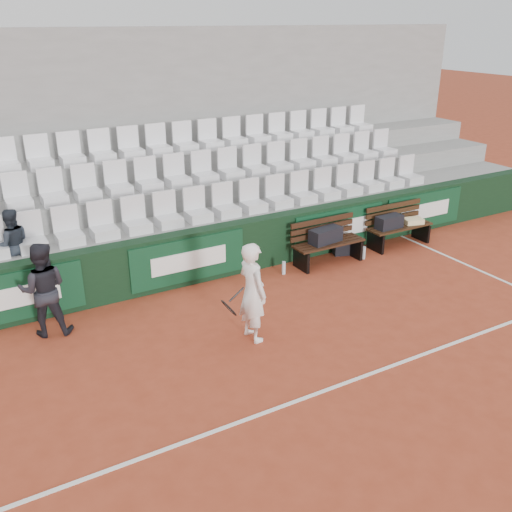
{
  "coord_description": "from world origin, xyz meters",
  "views": [
    {
      "loc": [
        -3.83,
        -5.0,
        4.57
      ],
      "look_at": [
        0.39,
        2.4,
        1.0
      ],
      "focal_mm": 40.0,
      "sensor_mm": 36.0,
      "label": 1
    }
  ],
  "objects_px": {
    "bench_right": "(399,235)",
    "spectator_c": "(8,218)",
    "sports_bag_right": "(389,222)",
    "tennis_player": "(252,292)",
    "water_bottle_near": "(284,268)",
    "water_bottle_far": "(364,253)",
    "sports_bag_left": "(326,235)",
    "sports_bag_ground": "(345,246)",
    "bench_left": "(328,253)",
    "ball_kid": "(43,290)"
  },
  "relations": [
    {
      "from": "bench_left",
      "to": "sports_bag_right",
      "type": "bearing_deg",
      "value": 1.36
    },
    {
      "from": "sports_bag_left",
      "to": "spectator_c",
      "type": "relative_size",
      "value": 0.57
    },
    {
      "from": "water_bottle_near",
      "to": "ball_kid",
      "type": "xyz_separation_m",
      "value": [
        -4.37,
        -0.06,
        0.62
      ]
    },
    {
      "from": "ball_kid",
      "to": "spectator_c",
      "type": "relative_size",
      "value": 1.26
    },
    {
      "from": "bench_left",
      "to": "sports_bag_ground",
      "type": "distance_m",
      "value": 0.66
    },
    {
      "from": "water_bottle_far",
      "to": "tennis_player",
      "type": "distance_m",
      "value": 3.9
    },
    {
      "from": "tennis_player",
      "to": "ball_kid",
      "type": "bearing_deg",
      "value": 147.69
    },
    {
      "from": "bench_right",
      "to": "water_bottle_near",
      "type": "bearing_deg",
      "value": -179.1
    },
    {
      "from": "ball_kid",
      "to": "sports_bag_right",
      "type": "bearing_deg",
      "value": -162.57
    },
    {
      "from": "bench_left",
      "to": "sports_bag_right",
      "type": "xyz_separation_m",
      "value": [
        1.59,
        0.04,
        0.36
      ]
    },
    {
      "from": "sports_bag_right",
      "to": "spectator_c",
      "type": "height_order",
      "value": "spectator_c"
    },
    {
      "from": "sports_bag_right",
      "to": "water_bottle_far",
      "type": "height_order",
      "value": "sports_bag_right"
    },
    {
      "from": "sports_bag_ground",
      "to": "sports_bag_left",
      "type": "bearing_deg",
      "value": -162.38
    },
    {
      "from": "water_bottle_far",
      "to": "bench_right",
      "type": "bearing_deg",
      "value": 10.85
    },
    {
      "from": "bench_left",
      "to": "tennis_player",
      "type": "height_order",
      "value": "tennis_player"
    },
    {
      "from": "sports_bag_ground",
      "to": "water_bottle_near",
      "type": "height_order",
      "value": "sports_bag_ground"
    },
    {
      "from": "sports_bag_right",
      "to": "water_bottle_far",
      "type": "relative_size",
      "value": 2.22
    },
    {
      "from": "water_bottle_far",
      "to": "ball_kid",
      "type": "bearing_deg",
      "value": 178.98
    },
    {
      "from": "bench_right",
      "to": "spectator_c",
      "type": "bearing_deg",
      "value": 172.27
    },
    {
      "from": "water_bottle_far",
      "to": "spectator_c",
      "type": "relative_size",
      "value": 0.22
    },
    {
      "from": "water_bottle_near",
      "to": "tennis_player",
      "type": "height_order",
      "value": "tennis_player"
    },
    {
      "from": "bench_right",
      "to": "sports_bag_left",
      "type": "xyz_separation_m",
      "value": [
        -1.97,
        -0.0,
        0.37
      ]
    },
    {
      "from": "sports_bag_ground",
      "to": "ball_kid",
      "type": "distance_m",
      "value": 6.08
    },
    {
      "from": "sports_bag_right",
      "to": "tennis_player",
      "type": "bearing_deg",
      "value": -157.32
    },
    {
      "from": "tennis_player",
      "to": "spectator_c",
      "type": "distance_m",
      "value": 4.14
    },
    {
      "from": "bench_right",
      "to": "water_bottle_near",
      "type": "xyz_separation_m",
      "value": [
        -2.96,
        -0.05,
        -0.1
      ]
    },
    {
      "from": "tennis_player",
      "to": "spectator_c",
      "type": "height_order",
      "value": "spectator_c"
    },
    {
      "from": "water_bottle_near",
      "to": "spectator_c",
      "type": "distance_m",
      "value": 4.94
    },
    {
      "from": "bench_right",
      "to": "tennis_player",
      "type": "xyz_separation_m",
      "value": [
        -4.65,
        -1.81,
        0.56
      ]
    },
    {
      "from": "water_bottle_near",
      "to": "tennis_player",
      "type": "xyz_separation_m",
      "value": [
        -1.68,
        -1.76,
        0.65
      ]
    },
    {
      "from": "sports_bag_left",
      "to": "sports_bag_right",
      "type": "xyz_separation_m",
      "value": [
        1.66,
        0.01,
        -0.01
      ]
    },
    {
      "from": "sports_bag_ground",
      "to": "ball_kid",
      "type": "xyz_separation_m",
      "value": [
        -6.04,
        -0.32,
        0.6
      ]
    },
    {
      "from": "spectator_c",
      "to": "water_bottle_far",
      "type": "bearing_deg",
      "value": 168.49
    },
    {
      "from": "water_bottle_near",
      "to": "water_bottle_far",
      "type": "height_order",
      "value": "water_bottle_far"
    },
    {
      "from": "sports_bag_right",
      "to": "sports_bag_ground",
      "type": "height_order",
      "value": "sports_bag_right"
    },
    {
      "from": "bench_right",
      "to": "sports_bag_left",
      "type": "distance_m",
      "value": 2.0
    },
    {
      "from": "tennis_player",
      "to": "spectator_c",
      "type": "xyz_separation_m",
      "value": [
        -2.9,
        2.83,
        0.82
      ]
    },
    {
      "from": "tennis_player",
      "to": "spectator_c",
      "type": "bearing_deg",
      "value": 135.71
    },
    {
      "from": "water_bottle_far",
      "to": "ball_kid",
      "type": "height_order",
      "value": "ball_kid"
    },
    {
      "from": "bench_right",
      "to": "water_bottle_near",
      "type": "relative_size",
      "value": 5.81
    },
    {
      "from": "sports_bag_right",
      "to": "sports_bag_ground",
      "type": "xyz_separation_m",
      "value": [
        -0.98,
        0.21,
        -0.43
      ]
    },
    {
      "from": "ball_kid",
      "to": "spectator_c",
      "type": "height_order",
      "value": "spectator_c"
    },
    {
      "from": "sports_bag_left",
      "to": "sports_bag_ground",
      "type": "height_order",
      "value": "sports_bag_left"
    },
    {
      "from": "ball_kid",
      "to": "tennis_player",
      "type": "bearing_deg",
      "value": 164.22
    },
    {
      "from": "bench_left",
      "to": "sports_bag_right",
      "type": "height_order",
      "value": "sports_bag_right"
    },
    {
      "from": "sports_bag_right",
      "to": "tennis_player",
      "type": "distance_m",
      "value": 4.7
    },
    {
      "from": "bench_right",
      "to": "spectator_c",
      "type": "relative_size",
      "value": 1.25
    },
    {
      "from": "bench_left",
      "to": "ball_kid",
      "type": "relative_size",
      "value": 1.0
    },
    {
      "from": "water_bottle_near",
      "to": "ball_kid",
      "type": "height_order",
      "value": "ball_kid"
    },
    {
      "from": "bench_left",
      "to": "water_bottle_far",
      "type": "relative_size",
      "value": 5.65
    }
  ]
}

